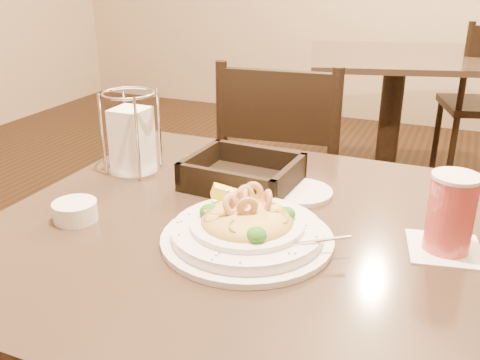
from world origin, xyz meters
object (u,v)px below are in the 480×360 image
at_px(napkin_caddy, 132,138).
at_px(background_table, 392,98).
at_px(dining_chair_near, 283,182).
at_px(pasta_bowl, 247,227).
at_px(main_table, 236,325).
at_px(bread_basket, 243,176).
at_px(butter_ramekin, 75,211).
at_px(drink_glass, 451,214).
at_px(side_plate, 299,192).

bearing_deg(napkin_caddy, background_table, 80.65).
bearing_deg(dining_chair_near, background_table, -103.90).
bearing_deg(pasta_bowl, main_table, 128.37).
bearing_deg(napkin_caddy, bread_basket, 4.14).
distance_m(background_table, pasta_bowl, 2.23).
relative_size(main_table, butter_ramekin, 10.70).
distance_m(drink_glass, bread_basket, 0.45).
bearing_deg(bread_basket, dining_chair_near, 100.23).
distance_m(main_table, napkin_caddy, 0.48).
xyz_separation_m(main_table, bread_basket, (-0.06, 0.17, 0.26)).
height_order(main_table, pasta_bowl, pasta_bowl).
height_order(napkin_caddy, butter_ramekin, napkin_caddy).
relative_size(dining_chair_near, side_plate, 6.53).
xyz_separation_m(pasta_bowl, side_plate, (0.02, 0.24, -0.02)).
bearing_deg(background_table, butter_ramekin, -97.28).
bearing_deg(drink_glass, side_plate, 156.80).
relative_size(bread_basket, napkin_caddy, 1.25).
relative_size(pasta_bowl, napkin_caddy, 1.73).
xyz_separation_m(main_table, drink_glass, (0.37, 0.05, 0.31)).
height_order(dining_chair_near, butter_ramekin, dining_chair_near).
distance_m(background_table, napkin_caddy, 2.05).
xyz_separation_m(pasta_bowl, drink_glass, (0.32, 0.11, 0.04)).
bearing_deg(dining_chair_near, pasta_bowl, 97.88).
relative_size(dining_chair_near, drink_glass, 6.44).
distance_m(dining_chair_near, pasta_bowl, 0.95).
bearing_deg(drink_glass, bread_basket, 163.83).
height_order(drink_glass, napkin_caddy, napkin_caddy).
relative_size(main_table, background_table, 0.81).
bearing_deg(side_plate, butter_ramekin, -141.40).
height_order(main_table, background_table, same).
bearing_deg(pasta_bowl, background_table, 91.19).
height_order(main_table, bread_basket, bread_basket).
distance_m(bread_basket, side_plate, 0.13).
bearing_deg(drink_glass, background_table, 99.99).
height_order(background_table, side_plate, side_plate).
bearing_deg(side_plate, bread_basket, -178.02).
bearing_deg(drink_glass, pasta_bowl, -161.80).
bearing_deg(napkin_caddy, side_plate, 3.44).
xyz_separation_m(pasta_bowl, bread_basket, (-0.11, 0.23, -0.01)).
bearing_deg(dining_chair_near, bread_basket, 93.88).
bearing_deg(dining_chair_near, napkin_caddy, 70.74).
relative_size(dining_chair_near, pasta_bowl, 2.80).
xyz_separation_m(drink_glass, napkin_caddy, (-0.70, 0.11, 0.01)).
xyz_separation_m(dining_chair_near, bread_basket, (0.12, -0.65, 0.28)).
xyz_separation_m(dining_chair_near, pasta_bowl, (0.22, -0.88, 0.28)).
bearing_deg(drink_glass, napkin_caddy, 171.43).
bearing_deg(drink_glass, dining_chair_near, 125.38).
distance_m(dining_chair_near, bread_basket, 0.71).
xyz_separation_m(dining_chair_near, butter_ramekin, (-0.11, -0.93, 0.28)).
bearing_deg(background_table, pasta_bowl, -88.81).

